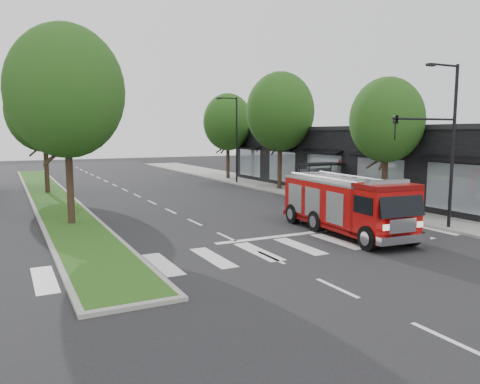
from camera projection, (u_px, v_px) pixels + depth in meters
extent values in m
plane|color=black|center=(226.00, 237.00, 21.51)|extent=(140.00, 140.00, 0.00)
cube|color=gray|center=(318.00, 194.00, 35.96)|extent=(5.00, 80.00, 0.15)
cube|color=gray|center=(50.00, 196.00, 34.73)|extent=(3.00, 50.00, 0.14)
cube|color=#1C4E16|center=(50.00, 195.00, 34.72)|extent=(2.60, 49.50, 0.02)
cube|color=black|center=(364.00, 161.00, 37.68)|extent=(8.00, 30.00, 5.00)
cylinder|color=black|center=(309.00, 184.00, 32.30)|extent=(0.08, 0.08, 2.50)
cylinder|color=black|center=(341.00, 182.00, 33.56)|extent=(0.08, 0.08, 2.50)
cylinder|color=black|center=(299.00, 182.00, 33.36)|extent=(0.08, 0.08, 2.50)
cylinder|color=black|center=(331.00, 181.00, 34.62)|extent=(0.08, 0.08, 2.50)
cube|color=black|center=(320.00, 164.00, 33.30)|extent=(3.20, 1.60, 0.12)
cube|color=#8C99A5|center=(314.00, 181.00, 34.07)|extent=(2.80, 0.04, 1.80)
cube|color=black|center=(320.00, 192.00, 33.55)|extent=(2.40, 0.40, 0.08)
cylinder|color=black|center=(384.00, 181.00, 28.21)|extent=(0.36, 0.36, 3.74)
ellipsoid|color=#173B10|center=(387.00, 120.00, 27.75)|extent=(4.40, 4.40, 5.06)
cylinder|color=black|center=(280.00, 164.00, 38.78)|extent=(0.36, 0.36, 4.40)
ellipsoid|color=#173B10|center=(280.00, 111.00, 38.24)|extent=(5.60, 5.60, 6.44)
cylinder|color=black|center=(228.00, 160.00, 47.66)|extent=(0.36, 0.36, 3.96)
ellipsoid|color=#173B10|center=(228.00, 122.00, 47.17)|extent=(5.00, 5.00, 5.75)
cylinder|color=black|center=(70.00, 181.00, 23.84)|extent=(0.36, 0.36, 4.62)
ellipsoid|color=#173B10|center=(66.00, 91.00, 23.27)|extent=(5.80, 5.80, 6.67)
cylinder|color=black|center=(46.00, 166.00, 36.23)|extent=(0.36, 0.36, 4.40)
ellipsoid|color=#173B10|center=(44.00, 110.00, 35.69)|extent=(5.60, 5.60, 6.44)
cylinder|color=black|center=(453.00, 149.00, 22.63)|extent=(0.16, 0.16, 8.00)
cylinder|color=black|center=(444.00, 65.00, 21.73)|extent=(1.80, 0.10, 0.10)
cube|color=black|center=(431.00, 65.00, 21.33)|extent=(0.45, 0.20, 0.12)
cylinder|color=black|center=(425.00, 119.00, 21.55)|extent=(4.00, 0.10, 0.10)
imported|color=black|center=(396.00, 128.00, 20.80)|extent=(0.18, 0.22, 1.10)
cylinder|color=black|center=(237.00, 141.00, 43.42)|extent=(0.16, 0.16, 8.00)
cylinder|color=black|center=(228.00, 98.00, 42.52)|extent=(1.80, 0.10, 0.10)
cube|color=black|center=(219.00, 98.00, 42.12)|extent=(0.45, 0.20, 0.12)
cube|color=#640505|center=(344.00, 223.00, 22.32)|extent=(2.97, 8.12, 0.24)
cube|color=#9A0908|center=(336.00, 201.00, 22.88)|extent=(2.83, 6.23, 1.90)
cube|color=#9A0908|center=(386.00, 212.00, 19.50)|extent=(2.49, 1.88, 1.99)
cube|color=#B2B2B7|center=(336.00, 180.00, 22.76)|extent=(2.83, 6.23, 0.11)
cylinder|color=#B2B2B7|center=(321.00, 177.00, 22.41)|extent=(0.53, 5.68, 0.09)
cylinder|color=#B2B2B7|center=(351.00, 176.00, 23.06)|extent=(0.53, 5.68, 0.09)
cube|color=silver|center=(404.00, 239.00, 18.61)|extent=(2.48, 0.52, 0.33)
cube|color=#8C99A5|center=(387.00, 182.00, 19.34)|extent=(2.10, 0.49, 0.17)
cylinder|color=black|center=(368.00, 238.00, 18.94)|extent=(0.41, 1.06, 1.04)
cylinder|color=black|center=(411.00, 234.00, 19.77)|extent=(0.41, 1.06, 1.04)
cylinder|color=black|center=(316.00, 221.00, 22.59)|extent=(0.41, 1.06, 1.04)
cylinder|color=black|center=(354.00, 218.00, 23.42)|extent=(0.41, 1.06, 1.04)
cylinder|color=black|center=(293.00, 214.00, 24.67)|extent=(0.41, 1.06, 1.04)
cylinder|color=black|center=(328.00, 211.00, 25.50)|extent=(0.41, 1.06, 1.04)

